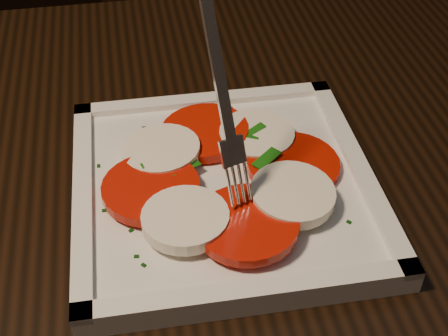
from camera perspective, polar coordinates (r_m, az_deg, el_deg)
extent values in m
cube|color=black|center=(0.50, -7.63, -7.92)|extent=(1.27, 0.90, 0.04)
cube|color=black|center=(1.20, 0.47, 8.25)|extent=(0.48, 0.48, 0.04)
cylinder|color=black|center=(1.20, -5.81, -7.49)|extent=(0.04, 0.04, 0.41)
cylinder|color=black|center=(1.28, 10.35, -4.40)|extent=(0.04, 0.04, 0.41)
cylinder|color=black|center=(1.46, -8.23, 2.91)|extent=(0.04, 0.04, 0.41)
cylinder|color=black|center=(1.52, 5.28, 5.00)|extent=(0.04, 0.04, 0.41)
cube|color=white|center=(0.51, 0.00, -1.91)|extent=(0.26, 0.26, 0.01)
cylinder|color=red|center=(0.51, 6.33, 0.32)|extent=(0.08, 0.08, 0.01)
cylinder|color=white|center=(0.54, 3.01, 2.96)|extent=(0.07, 0.07, 0.01)
cylinder|color=red|center=(0.54, -1.78, 3.29)|extent=(0.08, 0.08, 0.01)
cylinder|color=white|center=(0.52, -5.74, 1.53)|extent=(0.07, 0.07, 0.01)
cylinder|color=red|center=(0.49, -6.70, -1.85)|extent=(0.08, 0.08, 0.01)
cylinder|color=white|center=(0.46, -3.55, -4.68)|extent=(0.06, 0.07, 0.01)
cylinder|color=red|center=(0.45, 2.13, -5.10)|extent=(0.08, 0.08, 0.01)
cylinder|color=white|center=(0.47, 6.29, -2.40)|extent=(0.07, 0.07, 0.02)
cube|color=#175E10|center=(0.48, 7.07, -2.25)|extent=(0.03, 0.02, 0.00)
cube|color=#175E10|center=(0.53, 1.70, 3.15)|extent=(0.03, 0.02, 0.00)
cube|color=#175E10|center=(0.49, 4.22, -0.75)|extent=(0.02, 0.03, 0.00)
cube|color=#175E10|center=(0.51, -5.51, 1.05)|extent=(0.04, 0.03, 0.00)
cube|color=#175E10|center=(0.53, 2.43, 3.24)|extent=(0.03, 0.02, 0.00)
cube|color=#175E10|center=(0.51, 3.93, 0.88)|extent=(0.03, 0.03, 0.00)
cube|color=#175E10|center=(0.50, -3.57, 0.02)|extent=(0.03, 0.02, 0.00)
cube|color=#175E10|center=(0.51, -5.64, 0.55)|extent=(0.04, 0.02, 0.01)
cube|color=#0B3409|center=(0.49, -10.89, -3.84)|extent=(0.00, 0.00, 0.00)
cube|color=#0B3409|center=(0.50, 8.74, -2.13)|extent=(0.00, 0.00, 0.00)
cube|color=#0B3409|center=(0.56, -0.19, 4.16)|extent=(0.00, 0.00, 0.00)
cube|color=#0B3409|center=(0.55, -3.77, 3.33)|extent=(0.00, 0.00, 0.00)
cube|color=#0B3409|center=(0.53, -11.40, 0.19)|extent=(0.00, 0.00, 0.00)
cube|color=#0B3409|center=(0.48, 11.35, -4.86)|extent=(0.00, 0.00, 0.00)
cube|color=#0B3409|center=(0.45, -8.01, -8.01)|extent=(0.00, 0.00, 0.00)
cube|color=#0B3409|center=(0.47, -8.49, -5.66)|extent=(0.00, 0.00, 0.00)
cube|color=#0B3409|center=(0.45, -7.36, -8.80)|extent=(0.00, 0.00, 0.00)
cube|color=#0B3409|center=(0.44, 3.21, -8.47)|extent=(0.00, 0.00, 0.00)
cube|color=#0B3409|center=(0.45, 2.97, -8.17)|extent=(0.00, 0.00, 0.00)
cube|color=#0B3409|center=(0.49, 9.28, -3.29)|extent=(0.00, 0.00, 0.00)
cube|color=#0B3409|center=(0.57, -3.39, 5.02)|extent=(0.00, 0.00, 0.00)
cube|color=#0B3409|center=(0.58, 0.63, 5.52)|extent=(0.00, 0.00, 0.00)
cube|color=#0B3409|center=(0.57, 3.26, 4.99)|extent=(0.00, 0.00, 0.00)
cube|color=#0B3409|center=(0.56, -7.32, 3.68)|extent=(0.00, 0.00, 0.00)
cube|color=#0B3409|center=(0.48, -8.32, -3.99)|extent=(0.00, 0.00, 0.00)
cube|color=#0B3409|center=(0.48, 9.32, -4.16)|extent=(0.00, 0.00, 0.00)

